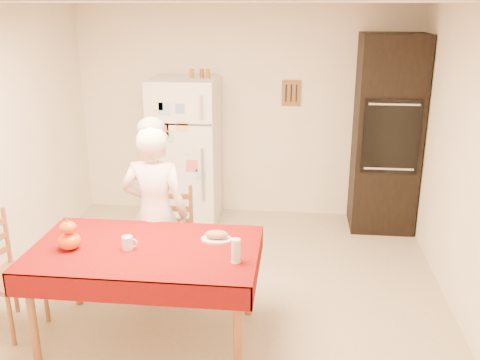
# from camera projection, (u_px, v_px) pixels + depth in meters

# --- Properties ---
(floor) EXTENTS (4.50, 4.50, 0.00)m
(floor) POSITION_uv_depth(u_px,v_px,m) (218.00, 304.00, 4.66)
(floor) COLOR tan
(floor) RESTS_ON ground
(room_shell) EXTENTS (4.02, 4.52, 2.51)m
(room_shell) POSITION_uv_depth(u_px,v_px,m) (215.00, 121.00, 4.16)
(room_shell) COLOR white
(room_shell) RESTS_ON ground
(refrigerator) EXTENTS (0.75, 0.74, 1.70)m
(refrigerator) POSITION_uv_depth(u_px,v_px,m) (186.00, 152.00, 6.24)
(refrigerator) COLOR white
(refrigerator) RESTS_ON floor
(oven_cabinet) EXTENTS (0.70, 0.62, 2.20)m
(oven_cabinet) POSITION_uv_depth(u_px,v_px,m) (386.00, 135.00, 5.97)
(oven_cabinet) COLOR black
(oven_cabinet) RESTS_ON floor
(dining_table) EXTENTS (1.70, 1.00, 0.76)m
(dining_table) POSITION_uv_depth(u_px,v_px,m) (146.00, 256.00, 4.01)
(dining_table) COLOR brown
(dining_table) RESTS_ON floor
(chair_far) EXTENTS (0.44, 0.42, 0.95)m
(chair_far) POSITION_uv_depth(u_px,v_px,m) (170.00, 235.00, 4.82)
(chair_far) COLOR brown
(chair_far) RESTS_ON floor
(chair_left) EXTENTS (0.51, 0.52, 0.95)m
(chair_left) POSITION_uv_depth(u_px,v_px,m) (2.00, 270.00, 4.19)
(chair_left) COLOR brown
(chair_left) RESTS_ON floor
(seated_woman) EXTENTS (0.59, 0.40, 1.57)m
(seated_woman) POSITION_uv_depth(u_px,v_px,m) (155.00, 214.00, 4.55)
(seated_woman) COLOR white
(seated_woman) RESTS_ON floor
(coffee_mug) EXTENTS (0.08, 0.08, 0.10)m
(coffee_mug) POSITION_uv_depth(u_px,v_px,m) (127.00, 243.00, 3.94)
(coffee_mug) COLOR white
(coffee_mug) RESTS_ON dining_table
(pumpkin_lower) EXTENTS (0.17, 0.17, 0.13)m
(pumpkin_lower) POSITION_uv_depth(u_px,v_px,m) (69.00, 241.00, 3.94)
(pumpkin_lower) COLOR #E54205
(pumpkin_lower) RESTS_ON dining_table
(pumpkin_upper) EXTENTS (0.12, 0.12, 0.09)m
(pumpkin_upper) POSITION_uv_depth(u_px,v_px,m) (68.00, 227.00, 3.91)
(pumpkin_upper) COLOR red
(pumpkin_upper) RESTS_ON pumpkin_lower
(wine_glass) EXTENTS (0.07, 0.07, 0.18)m
(wine_glass) POSITION_uv_depth(u_px,v_px,m) (236.00, 251.00, 3.73)
(wine_glass) COLOR silver
(wine_glass) RESTS_ON dining_table
(bread_plate) EXTENTS (0.24, 0.24, 0.02)m
(bread_plate) POSITION_uv_depth(u_px,v_px,m) (217.00, 239.00, 4.10)
(bread_plate) COLOR white
(bread_plate) RESTS_ON dining_table
(bread_loaf) EXTENTS (0.18, 0.10, 0.06)m
(bread_loaf) POSITION_uv_depth(u_px,v_px,m) (217.00, 234.00, 4.09)
(bread_loaf) COLOR #9C7F4D
(bread_loaf) RESTS_ON bread_plate
(spice_jar_left) EXTENTS (0.05, 0.05, 0.10)m
(spice_jar_left) POSITION_uv_depth(u_px,v_px,m) (192.00, 73.00, 5.99)
(spice_jar_left) COLOR #96641B
(spice_jar_left) RESTS_ON refrigerator
(spice_jar_mid) EXTENTS (0.05, 0.05, 0.10)m
(spice_jar_mid) POSITION_uv_depth(u_px,v_px,m) (202.00, 73.00, 5.98)
(spice_jar_mid) COLOR brown
(spice_jar_mid) RESTS_ON refrigerator
(spice_jar_right) EXTENTS (0.05, 0.05, 0.10)m
(spice_jar_right) POSITION_uv_depth(u_px,v_px,m) (208.00, 73.00, 5.98)
(spice_jar_right) COLOR #99611B
(spice_jar_right) RESTS_ON refrigerator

